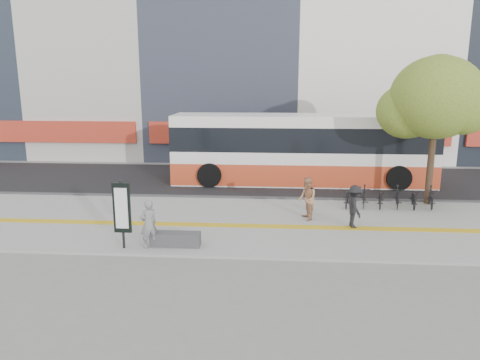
# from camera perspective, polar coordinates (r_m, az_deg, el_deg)

# --- Properties ---
(ground) EXTENTS (120.00, 120.00, 0.00)m
(ground) POSITION_cam_1_polar(r_m,az_deg,el_deg) (15.65, 2.24, -7.27)
(ground) COLOR slate
(ground) RESTS_ON ground
(sidewalk) EXTENTS (40.00, 7.00, 0.08)m
(sidewalk) POSITION_cam_1_polar(r_m,az_deg,el_deg) (17.06, 2.41, -5.45)
(sidewalk) COLOR gray
(sidewalk) RESTS_ON ground
(tactile_strip) EXTENTS (40.00, 0.45, 0.01)m
(tactile_strip) POSITION_cam_1_polar(r_m,az_deg,el_deg) (16.57, 2.36, -5.83)
(tactile_strip) COLOR gold
(tactile_strip) RESTS_ON sidewalk
(street) EXTENTS (40.00, 8.00, 0.06)m
(street) POSITION_cam_1_polar(r_m,az_deg,el_deg) (24.30, 2.97, -0.03)
(street) COLOR black
(street) RESTS_ON ground
(curb) EXTENTS (40.00, 0.25, 0.14)m
(curb) POSITION_cam_1_polar(r_m,az_deg,el_deg) (20.41, 2.73, -2.35)
(curb) COLOR #333335
(curb) RESTS_ON ground
(bench) EXTENTS (1.60, 0.45, 0.45)m
(bench) POSITION_cam_1_polar(r_m,az_deg,el_deg) (14.73, -8.16, -7.42)
(bench) COLOR #333335
(bench) RESTS_ON sidewalk
(signboard) EXTENTS (0.55, 0.10, 2.20)m
(signboard) POSITION_cam_1_polar(r_m,az_deg,el_deg) (14.55, -14.72, -3.57)
(signboard) COLOR black
(signboard) RESTS_ON sidewalk
(street_tree) EXTENTS (4.40, 3.80, 6.31)m
(street_tree) POSITION_cam_1_polar(r_m,az_deg,el_deg) (20.68, 23.44, 9.33)
(street_tree) COLOR #312316
(street_tree) RESTS_ON sidewalk
(bus) EXTENTS (13.23, 3.14, 3.52)m
(bus) POSITION_cam_1_polar(r_m,az_deg,el_deg) (23.54, 7.80, 3.64)
(bus) COLOR white
(bus) RESTS_ON street
(bicycle_row) EXTENTS (4.21, 1.59, 0.88)m
(bicycle_row) POSITION_cam_1_polar(r_m,az_deg,el_deg) (19.94, 18.24, -2.07)
(bicycle_row) COLOR black
(bicycle_row) RESTS_ON sidewalk
(seated_woman) EXTENTS (0.68, 0.66, 1.57)m
(seated_woman) POSITION_cam_1_polar(r_m,az_deg,el_deg) (14.54, -11.51, -5.47)
(seated_woman) COLOR black
(seated_woman) RESTS_ON sidewalk
(pedestrian_tan) EXTENTS (0.78, 0.91, 1.64)m
(pedestrian_tan) POSITION_cam_1_polar(r_m,az_deg,el_deg) (17.29, 8.48, -2.37)
(pedestrian_tan) COLOR tan
(pedestrian_tan) RESTS_ON sidewalk
(pedestrian_dark) EXTENTS (0.71, 1.08, 1.56)m
(pedestrian_dark) POSITION_cam_1_polar(r_m,az_deg,el_deg) (16.72, 14.29, -3.27)
(pedestrian_dark) COLOR black
(pedestrian_dark) RESTS_ON sidewalk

